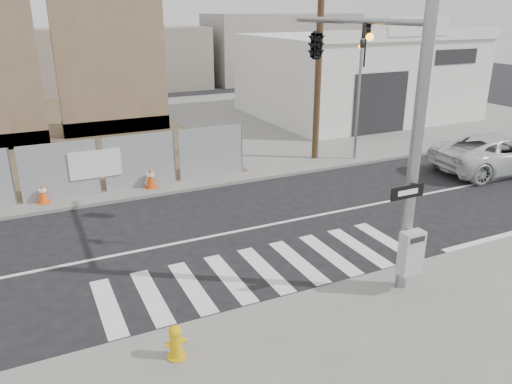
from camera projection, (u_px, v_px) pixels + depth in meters
name	position (u px, v px, depth m)	size (l,w,h in m)	color
ground	(228.00, 233.00, 15.11)	(100.00, 100.00, 0.00)	black
sidewalk_far	(128.00, 134.00, 26.93)	(50.00, 20.00, 0.12)	slate
signal_pole	(345.00, 76.00, 12.74)	(0.96, 5.87, 7.00)	gray
far_signal_pole	(359.00, 82.00, 21.04)	(0.16, 0.20, 5.60)	gray
concrete_wall_right	(113.00, 71.00, 25.66)	(5.50, 1.30, 8.00)	brown
auto_shop	(355.00, 75.00, 30.88)	(12.00, 10.20, 5.95)	silver
utility_pole_right	(320.00, 39.00, 20.60)	(1.60, 0.28, 10.00)	#473321
fire_hydrant	(176.00, 342.00, 9.44)	(0.44, 0.42, 0.70)	gold
suv	(499.00, 153.00, 20.62)	(2.61, 5.66, 1.57)	silver
traffic_cone_c	(43.00, 193.00, 17.03)	(0.45, 0.45, 0.71)	#FF510D
traffic_cone_d	(151.00, 178.00, 18.49)	(0.48, 0.48, 0.78)	#DB450B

